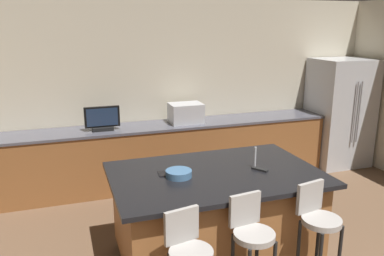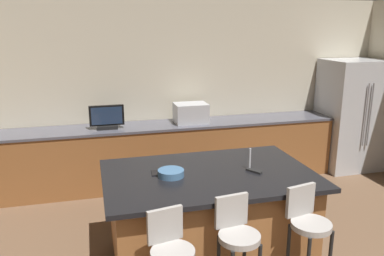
% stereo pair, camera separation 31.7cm
% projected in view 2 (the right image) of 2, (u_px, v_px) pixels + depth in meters
% --- Properties ---
extents(wall_back, '(7.34, 0.12, 2.73)m').
position_uv_depth(wall_back, '(173.00, 90.00, 6.05)').
color(wall_back, beige).
rests_on(wall_back, ground_plane).
extents(counter_back, '(5.07, 0.62, 0.92)m').
position_uv_depth(counter_back, '(171.00, 153.00, 5.90)').
color(counter_back, brown).
rests_on(counter_back, ground_plane).
extents(kitchen_island, '(2.06, 1.33, 0.93)m').
position_uv_depth(kitchen_island, '(208.00, 215.00, 3.97)').
color(kitchen_island, black).
rests_on(kitchen_island, ground_plane).
extents(refrigerator, '(0.93, 0.81, 1.80)m').
position_uv_depth(refrigerator, '(351.00, 115.00, 6.44)').
color(refrigerator, '#B7BABF').
rests_on(refrigerator, ground_plane).
extents(microwave, '(0.48, 0.36, 0.29)m').
position_uv_depth(microwave, '(191.00, 113.00, 5.81)').
color(microwave, '#B7BABF').
rests_on(microwave, counter_back).
extents(tv_monitor, '(0.48, 0.16, 0.34)m').
position_uv_depth(tv_monitor, '(107.00, 118.00, 5.46)').
color(tv_monitor, black).
rests_on(tv_monitor, counter_back).
extents(sink_faucet_back, '(0.02, 0.02, 0.24)m').
position_uv_depth(sink_faucet_back, '(179.00, 114.00, 5.88)').
color(sink_faucet_back, '#B2B2B7').
rests_on(sink_faucet_back, counter_back).
extents(sink_faucet_island, '(0.02, 0.02, 0.22)m').
position_uv_depth(sink_faucet_island, '(250.00, 159.00, 3.93)').
color(sink_faucet_island, '#B2B2B7').
rests_on(sink_faucet_island, kitchen_island).
extents(bar_stool_center, '(0.34, 0.35, 1.00)m').
position_uv_depth(bar_stool_center, '(237.00, 246.00, 3.18)').
color(bar_stool_center, gray).
rests_on(bar_stool_center, ground_plane).
extents(bar_stool_right, '(0.35, 0.36, 1.02)m').
position_uv_depth(bar_stool_right, '(308.00, 234.00, 3.34)').
color(bar_stool_right, gray).
rests_on(bar_stool_right, ground_plane).
extents(fruit_bowl, '(0.25, 0.25, 0.07)m').
position_uv_depth(fruit_bowl, '(171.00, 173.00, 3.76)').
color(fruit_bowl, '#3F668C').
rests_on(fruit_bowl, kitchen_island).
extents(cell_phone, '(0.08, 0.16, 0.01)m').
position_uv_depth(cell_phone, '(155.00, 173.00, 3.84)').
color(cell_phone, black).
rests_on(cell_phone, kitchen_island).
extents(tv_remote, '(0.13, 0.17, 0.02)m').
position_uv_depth(tv_remote, '(254.00, 171.00, 3.88)').
color(tv_remote, black).
rests_on(tv_remote, kitchen_island).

